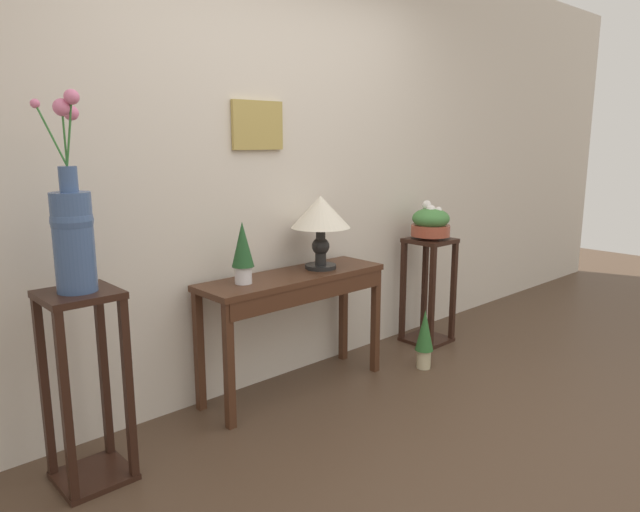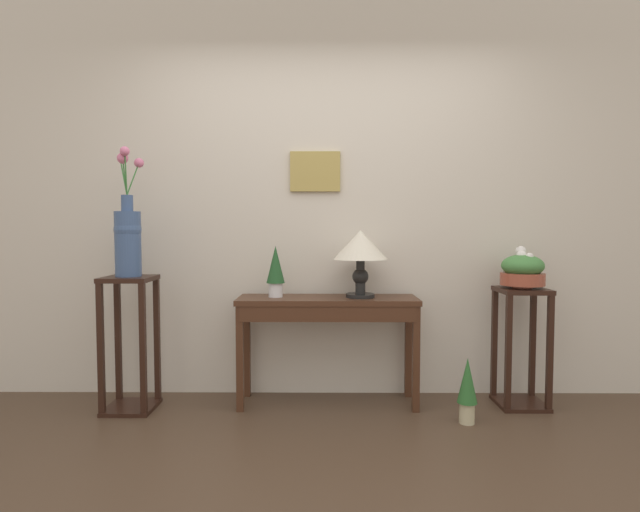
{
  "view_description": "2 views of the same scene",
  "coord_description": "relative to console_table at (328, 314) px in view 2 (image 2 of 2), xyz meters",
  "views": [
    {
      "loc": [
        -2.13,
        -1.22,
        1.51
      ],
      "look_at": [
        0.24,
        1.35,
        0.8
      ],
      "focal_mm": 32.36,
      "sensor_mm": 36.0,
      "label": 1
    },
    {
      "loc": [
        -0.03,
        -2.0,
        1.19
      ],
      "look_at": [
        -0.05,
        1.38,
        1.0
      ],
      "focal_mm": 28.06,
      "sensor_mm": 36.0,
      "label": 2
    }
  ],
  "objects": [
    {
      "name": "planter_bowl_wide_right",
      "position": [
        1.29,
        -0.0,
        0.3
      ],
      "size": [
        0.28,
        0.28,
        0.28
      ],
      "color": "#9E4733",
      "rests_on": "pedestal_stand_right"
    },
    {
      "name": "potted_plant_on_console",
      "position": [
        -0.35,
        0.03,
        0.3
      ],
      "size": [
        0.12,
        0.12,
        0.35
      ],
      "color": "silver",
      "rests_on": "console_table"
    },
    {
      "name": "table_lamp",
      "position": [
        0.22,
        0.02,
        0.44
      ],
      "size": [
        0.36,
        0.36,
        0.45
      ],
      "color": "black",
      "rests_on": "console_table"
    },
    {
      "name": "flower_vase_tall_left",
      "position": [
        -1.29,
        -0.1,
        0.53
      ],
      "size": [
        0.18,
        0.2,
        0.82
      ],
      "color": "#3D5684",
      "rests_on": "pedestal_stand_left"
    },
    {
      "name": "back_wall_with_art",
      "position": [
        -0.0,
        0.29,
        0.78
      ],
      "size": [
        9.0,
        0.13,
        2.8
      ],
      "color": "beige",
      "rests_on": "ground"
    },
    {
      "name": "console_table",
      "position": [
        0.0,
        0.0,
        0.0
      ],
      "size": [
        1.2,
        0.36,
        0.73
      ],
      "color": "#472819",
      "rests_on": "ground"
    },
    {
      "name": "pedestal_stand_left",
      "position": [
        -1.29,
        -0.1,
        -0.18
      ],
      "size": [
        0.31,
        0.31,
        0.88
      ],
      "color": "black",
      "rests_on": "ground"
    },
    {
      "name": "potted_plant_floor",
      "position": [
        0.85,
        -0.32,
        -0.39
      ],
      "size": [
        0.12,
        0.12,
        0.41
      ],
      "color": "beige",
      "rests_on": "ground"
    },
    {
      "name": "pedestal_stand_right",
      "position": [
        1.29,
        -0.0,
        -0.22
      ],
      "size": [
        0.31,
        0.31,
        0.79
      ],
      "color": "black",
      "rests_on": "ground"
    }
  ]
}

